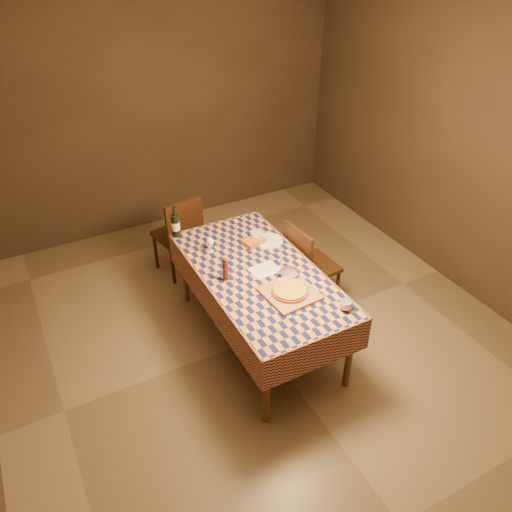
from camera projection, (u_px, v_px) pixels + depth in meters
name	position (u px, v px, depth m)	size (l,w,h in m)	color
room	(259.00, 212.00, 3.88)	(5.00, 5.10, 2.70)	brown
dining_table	(259.00, 279.00, 4.25)	(0.94, 1.84, 0.77)	brown
cutting_board	(290.00, 293.00, 3.95)	(0.40, 0.40, 0.02)	#A5714D
pizza	(290.00, 290.00, 3.94)	(0.37, 0.37, 0.03)	brown
pepper_mill	(225.00, 270.00, 4.06)	(0.06, 0.06, 0.21)	#491A11
bowl	(290.00, 274.00, 4.13)	(0.17, 0.17, 0.05)	#664D55
wine_glass	(210.00, 242.00, 4.41)	(0.07, 0.07, 0.14)	white
wine_bottle	(176.00, 225.00, 4.61)	(0.09, 0.09, 0.31)	black
deli_tub	(256.00, 236.00, 4.59)	(0.10, 0.10, 0.09)	#B9BFC0
takeout_container	(254.00, 242.00, 4.55)	(0.20, 0.14, 0.05)	#AE5F17
white_plate	(269.00, 241.00, 4.59)	(0.26, 0.26, 0.02)	white
tumbler	(346.00, 305.00, 3.79)	(0.10, 0.10, 0.08)	white
flour_patch	(265.00, 269.00, 4.23)	(0.24, 0.19, 0.00)	silver
flour_bag	(287.00, 281.00, 4.06)	(0.17, 0.13, 0.05)	#A3B4D1
chair_far	(180.00, 232.00, 5.19)	(0.49, 0.50, 0.93)	black
chair_right	(306.00, 263.00, 4.74)	(0.46, 0.45, 0.93)	black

